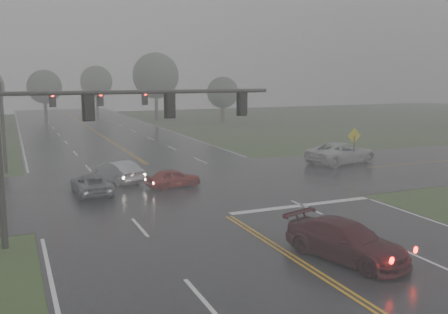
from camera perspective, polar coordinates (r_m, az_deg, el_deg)
name	(u,v)px	position (r m, az deg, el deg)	size (l,w,h in m)	color
main_road	(189,191)	(30.36, -4.03, -3.95)	(18.00, 160.00, 0.02)	black
cross_street	(179,185)	(32.21, -5.20, -3.19)	(120.00, 14.00, 0.02)	black
stop_bar	(302,206)	(27.34, 8.91, -5.54)	(8.50, 0.50, 0.01)	silver
sedan_maroon	(345,259)	(20.00, 13.69, -11.31)	(2.04, 5.02, 1.46)	#3A0A11
sedan_red	(174,187)	(31.51, -5.78, -3.48)	(1.38, 3.43, 1.17)	maroon
sedan_silver	(117,182)	(33.58, -12.08, -2.85)	(1.50, 4.29, 1.42)	#A1A4A9
car_grey	(92,194)	(30.65, -14.88, -4.12)	(1.98, 4.29, 1.19)	#5B5D63
pickup_white	(341,163)	(40.92, 13.25, -0.72)	(2.80, 6.07, 1.69)	#B9BBBD
signal_gantry_near	(92,124)	(21.74, -14.90, 3.70)	(12.03, 0.31, 7.08)	black
signal_gantry_far	(55,108)	(38.82, -18.74, 5.32)	(11.64, 0.33, 6.51)	black
sign_diamond_east	(354,140)	(39.89, 14.64, 1.87)	(1.23, 0.10, 2.96)	black
tree_ne_a	(156,76)	(78.86, -7.81, 9.19)	(7.13, 7.13, 10.47)	#30251F
tree_n_mid	(44,87)	(84.52, -19.84, 7.55)	(5.35, 5.35, 7.86)	#30251F
tree_e_near	(223,93)	(73.43, -0.16, 7.37)	(4.63, 4.63, 6.80)	#30251F
tree_n_far	(96,82)	(97.81, -14.38, 8.34)	(5.98, 5.98, 8.79)	#30251F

